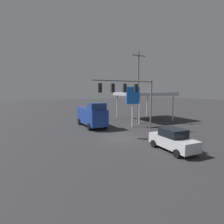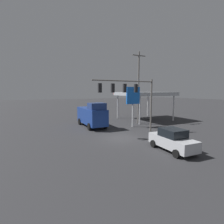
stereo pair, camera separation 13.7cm
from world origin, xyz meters
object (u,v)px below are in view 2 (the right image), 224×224
Objects in this scene: traffic_signal_assembly at (129,92)px; sedan_waiting at (172,140)px; delivery_truck at (92,115)px; fire_hydrant at (168,131)px; utility_pole at (138,86)px; price_sign at (133,98)px.

sedan_waiting is at bearing 90.96° from traffic_signal_assembly.
fire_hydrant is at bearing 36.45° from delivery_truck.
delivery_truck is (7.70, -0.51, -4.21)m from utility_pole.
utility_pole reaches higher than delivery_truck.
sedan_waiting is (5.17, 12.30, -4.96)m from utility_pole.
utility_pole reaches higher than sedan_waiting.
traffic_signal_assembly reaches higher than sedan_waiting.
traffic_signal_assembly is 0.72× the size of utility_pole.
delivery_truck is at bearing -68.29° from traffic_signal_assembly.
utility_pole is 12.76× the size of fire_hydrant.
delivery_truck reaches higher than fire_hydrant.
sedan_waiting is 5.67m from fire_hydrant.
price_sign is at bearing 41.50° from utility_pole.
utility_pole is at bearing 160.53° from sedan_waiting.
utility_pole reaches higher than price_sign.
traffic_signal_assembly is 9.19× the size of fire_hydrant.
utility_pole is 9.85m from fire_hydrant.
traffic_signal_assembly is at bearing 22.09° from delivery_truck.
delivery_truck is at bearing -53.93° from fire_hydrant.
traffic_signal_assembly is 7.72m from utility_pole.
price_sign is 0.84× the size of delivery_truck.
sedan_waiting is (2.71, 10.12, -3.24)m from price_sign.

